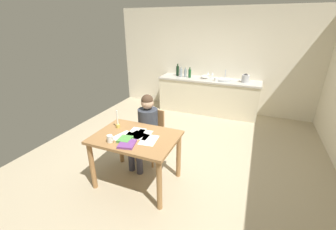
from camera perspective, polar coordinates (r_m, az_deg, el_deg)
ground_plane at (r=4.07m, az=2.74°, el=-10.40°), size 5.20×5.20×0.04m
wall_back at (r=5.99m, az=11.69°, el=13.66°), size 5.20×0.12×2.60m
kitchen_counter at (r=5.84m, az=10.33°, el=4.95°), size 2.55×0.64×0.90m
dining_table at (r=3.12m, az=-8.39°, el=-7.51°), size 1.15×0.82×0.78m
chair_at_table at (r=3.73m, az=-4.44°, el=-4.56°), size 0.45×0.45×0.89m
person_seated at (r=3.54m, az=-5.83°, el=-2.95°), size 0.38×0.62×1.19m
coffee_mug at (r=2.95m, az=-14.92°, el=-6.01°), size 0.11×0.07×0.10m
candlestick at (r=3.31m, az=-13.02°, el=-2.02°), size 0.06×0.06×0.27m
book_magazine at (r=2.86m, az=-10.66°, el=-7.44°), size 0.24×0.27×0.03m
book_cookery at (r=2.97m, az=-11.18°, el=-6.25°), size 0.18×0.20×0.03m
paper_letter at (r=2.94m, az=-5.03°, el=-6.52°), size 0.24×0.32×0.00m
paper_bill at (r=3.08m, az=-6.66°, el=-5.10°), size 0.23×0.31×0.00m
paper_envelope at (r=3.08m, az=-11.56°, el=-5.47°), size 0.28×0.34×0.00m
paper_receipt at (r=3.05m, az=-8.71°, el=-5.49°), size 0.28×0.34×0.00m
paper_notice at (r=3.15m, az=-8.35°, el=-4.48°), size 0.23×0.31×0.00m
sink_unit at (r=5.66m, az=14.42°, el=8.99°), size 0.36×0.36×0.24m
bottle_oil at (r=5.99m, az=2.52°, el=11.51°), size 0.08×0.08×0.32m
bottle_vinegar at (r=5.89m, az=3.38°, el=11.02°), size 0.08×0.08×0.25m
bottle_wine_red at (r=5.86m, az=4.57°, el=10.90°), size 0.07×0.07×0.25m
bottle_sauce at (r=5.80m, az=5.69°, el=10.81°), size 0.07×0.07×0.26m
mixing_bowl at (r=5.77m, az=9.53°, el=9.87°), size 0.20×0.20×0.09m
stovetop_kettle at (r=5.60m, az=19.61°, el=9.03°), size 0.18×0.18×0.22m
wine_glass_near_sink at (r=5.83m, az=11.53°, el=10.51°), size 0.07×0.07×0.15m
wine_glass_by_kettle at (r=5.86m, az=10.44°, el=10.63°), size 0.07×0.07×0.15m
teacup_on_counter at (r=5.53m, az=12.47°, el=9.08°), size 0.12×0.09×0.09m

